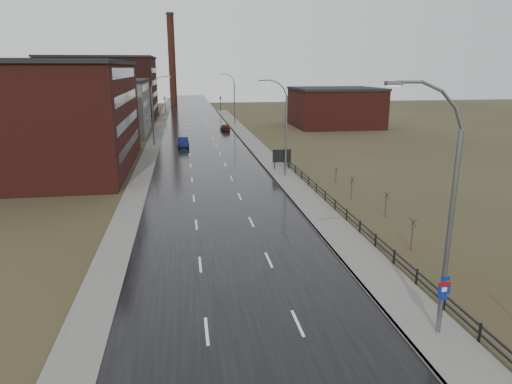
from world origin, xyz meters
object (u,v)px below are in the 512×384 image
object	(u,v)px
streetlight_main	(445,217)
billboard	(282,156)
car_near	(183,143)
car_far	(225,127)

from	to	relation	value
streetlight_main	billboard	distance (m)	37.77
streetlight_main	billboard	bearing A→B (deg)	89.04
billboard	car_near	size ratio (longest dim) A/B	0.54
billboard	car_near	xyz separation A→B (m)	(-12.31, 19.18, -0.98)
car_near	car_far	distance (m)	21.59
billboard	car_far	xyz separation A→B (m)	(-3.60, 38.94, -1.09)
streetlight_main	car_far	xyz separation A→B (m)	(-2.97, 76.46, -5.35)
car_far	streetlight_main	bearing A→B (deg)	88.51
streetlight_main	car_far	distance (m)	76.70
streetlight_main	car_far	world-z (taller)	streetlight_main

